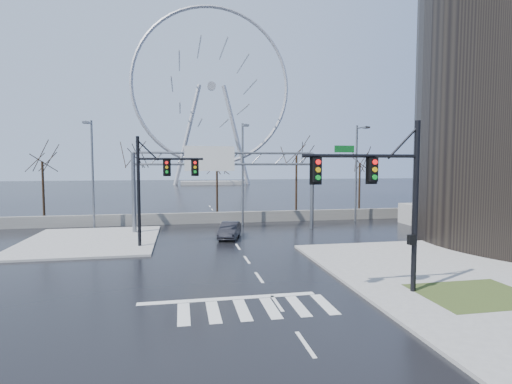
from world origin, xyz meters
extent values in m
plane|color=black|center=(0.00, 0.00, 0.00)|extent=(260.00, 260.00, 0.00)
cube|color=gray|center=(10.00, 2.00, 0.07)|extent=(12.00, 10.00, 0.15)
cube|color=gray|center=(-11.00, 12.00, 0.07)|extent=(10.00, 12.00, 0.15)
cube|color=#2B3B18|center=(9.00, -5.00, 0.15)|extent=(5.00, 4.00, 0.02)
cube|color=slate|center=(0.00, 20.00, 0.55)|extent=(52.00, 0.50, 1.10)
cylinder|color=black|center=(6.50, -4.00, 4.00)|extent=(0.24, 0.24, 8.00)
cylinder|color=black|center=(3.80, -4.00, 6.40)|extent=(5.40, 0.16, 0.16)
cube|color=black|center=(4.30, -4.15, 5.80)|extent=(0.35, 0.28, 1.05)
cube|color=black|center=(1.70, -4.15, 5.80)|extent=(0.35, 0.28, 1.05)
cylinder|color=black|center=(-7.00, 9.00, 4.00)|extent=(0.24, 0.24, 8.00)
cylinder|color=black|center=(-4.70, 9.00, 6.40)|extent=(4.60, 0.16, 0.16)
cube|color=black|center=(-5.00, 8.85, 5.80)|extent=(0.35, 0.28, 1.05)
cube|color=black|center=(-3.00, 8.85, 5.80)|extent=(0.35, 0.28, 1.05)
cylinder|color=slate|center=(-8.00, 15.00, 3.50)|extent=(0.36, 0.36, 7.00)
cylinder|color=slate|center=(8.00, 15.00, 3.50)|extent=(0.36, 0.36, 7.00)
cylinder|color=slate|center=(0.00, 15.00, 7.00)|extent=(16.00, 0.20, 0.20)
cylinder|color=slate|center=(0.00, 15.00, 6.00)|extent=(16.00, 0.20, 0.20)
cube|color=#0A5019|center=(-1.50, 14.85, 6.50)|extent=(4.20, 0.10, 2.00)
cube|color=silver|center=(-1.50, 14.79, 6.50)|extent=(4.40, 0.02, 2.20)
cylinder|color=slate|center=(-12.00, 18.50, 5.00)|extent=(0.20, 0.20, 10.00)
cylinder|color=slate|center=(-12.00, 17.40, 9.70)|extent=(0.12, 2.20, 0.12)
cube|color=slate|center=(-12.00, 16.40, 9.60)|extent=(0.50, 0.70, 0.18)
cylinder|color=slate|center=(2.00, 18.50, 5.00)|extent=(0.20, 0.20, 10.00)
cylinder|color=slate|center=(2.00, 17.40, 9.70)|extent=(0.12, 2.20, 0.12)
cube|color=slate|center=(2.00, 16.40, 9.60)|extent=(0.50, 0.70, 0.18)
cylinder|color=slate|center=(14.00, 18.50, 5.00)|extent=(0.20, 0.20, 10.00)
cylinder|color=slate|center=(14.00, 17.40, 9.70)|extent=(0.12, 2.20, 0.12)
cube|color=slate|center=(14.00, 16.40, 9.60)|extent=(0.50, 0.70, 0.18)
cylinder|color=black|center=(-18.00, 24.00, 3.15)|extent=(0.24, 0.24, 6.30)
cylinder|color=black|center=(-9.00, 23.50, 3.38)|extent=(0.24, 0.24, 6.75)
cylinder|color=black|center=(0.00, 24.50, 2.93)|extent=(0.24, 0.24, 5.85)
cylinder|color=black|center=(9.00, 23.50, 3.51)|extent=(0.24, 0.24, 7.02)
cylinder|color=black|center=(17.00, 24.00, 3.06)|extent=(0.24, 0.24, 6.12)
cube|color=gray|center=(5.00, 95.00, 0.50)|extent=(18.00, 6.00, 1.00)
torus|color=#B2B2B7|center=(5.00, 95.00, 28.00)|extent=(45.00, 1.00, 45.00)
cylinder|color=#B2B2B7|center=(5.00, 95.00, 28.00)|extent=(2.40, 1.50, 2.40)
cylinder|color=#B2B2B7|center=(-2.00, 95.00, 14.00)|extent=(8.28, 1.20, 28.82)
cylinder|color=#B2B2B7|center=(12.00, 95.00, 14.00)|extent=(8.28, 1.20, 28.82)
imported|color=black|center=(-0.17, 11.51, 0.65)|extent=(2.43, 4.17, 1.30)
camera|label=1|loc=(-4.06, -20.47, 6.07)|focal=28.00mm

